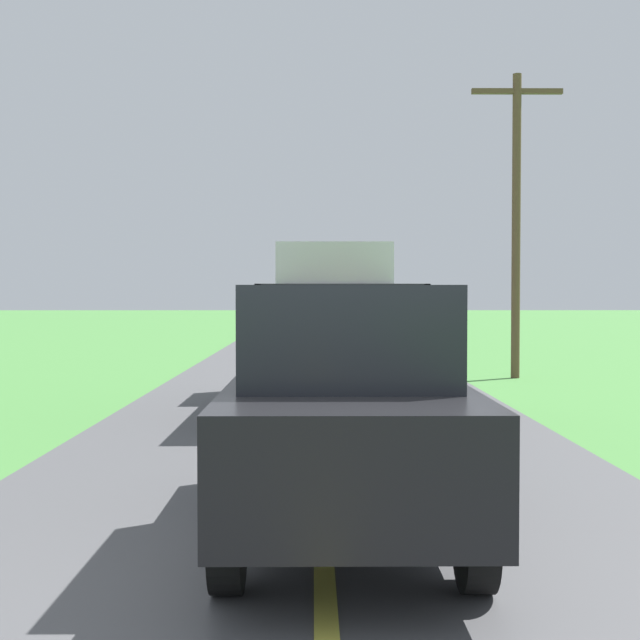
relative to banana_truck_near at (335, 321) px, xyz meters
name	(u,v)px	position (x,y,z in m)	size (l,w,h in m)	color
ground_plane	(325,590)	(-0.32, -9.32, -1.47)	(200.00, 200.00, 0.00)	#47843D
road_surface	(325,584)	(-0.32, -9.32, -1.43)	(6.40, 120.00, 0.08)	#4C4C4F
centre_line	(325,577)	(-0.32, -9.32, -1.39)	(0.14, 108.00, 0.01)	#E0D64C
banana_truck_near	(335,321)	(0.00, 0.00, 0.00)	(2.38, 5.82, 2.80)	#2D2D30
utility_pole_roadside	(516,214)	(4.31, 4.62, 2.35)	(2.10, 0.20, 7.03)	brown
following_car	(344,408)	(-0.15, -8.36, -0.40)	(1.74, 4.10, 1.92)	black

